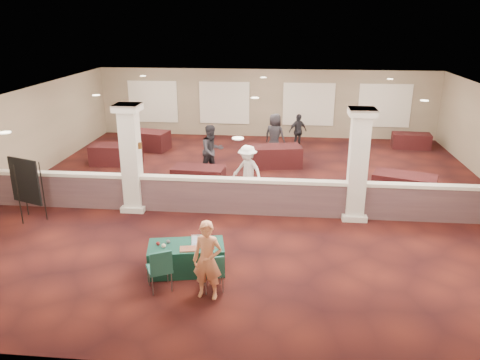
# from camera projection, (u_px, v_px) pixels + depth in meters

# --- Properties ---
(ground) EXTENTS (16.00, 16.00, 0.00)m
(ground) POSITION_uv_depth(u_px,v_px,m) (254.00, 195.00, 15.26)
(ground) COLOR #451611
(ground) RESTS_ON ground
(wall_back) EXTENTS (16.00, 0.04, 3.20)m
(wall_back) POSITION_uv_depth(u_px,v_px,m) (266.00, 103.00, 22.24)
(wall_back) COLOR #807158
(wall_back) RESTS_ON ground
(wall_front) EXTENTS (16.00, 0.04, 3.20)m
(wall_front) POSITION_uv_depth(u_px,v_px,m) (218.00, 286.00, 7.22)
(wall_front) COLOR #807158
(wall_front) RESTS_ON ground
(wall_left) EXTENTS (0.04, 16.00, 3.20)m
(wall_left) POSITION_uv_depth(u_px,v_px,m) (14.00, 142.00, 15.48)
(wall_left) COLOR #807158
(wall_left) RESTS_ON ground
(ceiling) EXTENTS (16.00, 16.00, 0.02)m
(ceiling) POSITION_uv_depth(u_px,v_px,m) (255.00, 97.00, 14.20)
(ceiling) COLOR white
(ceiling) RESTS_ON wall_back
(partition_wall) EXTENTS (15.60, 0.28, 1.10)m
(partition_wall) POSITION_uv_depth(u_px,v_px,m) (250.00, 196.00, 13.66)
(partition_wall) COLOR #4F353D
(partition_wall) RESTS_ON ground
(column_left) EXTENTS (0.72, 0.72, 3.20)m
(column_left) POSITION_uv_depth(u_px,v_px,m) (131.00, 157.00, 13.64)
(column_left) COLOR silver
(column_left) RESTS_ON ground
(column_right) EXTENTS (0.72, 0.72, 3.20)m
(column_right) POSITION_uv_depth(u_px,v_px,m) (358.00, 164.00, 13.03)
(column_right) COLOR silver
(column_right) RESTS_ON ground
(sconce_left) EXTENTS (0.12, 0.12, 0.18)m
(sconce_left) POSITION_uv_depth(u_px,v_px,m) (121.00, 145.00, 13.54)
(sconce_left) COLOR brown
(sconce_left) RESTS_ON column_left
(sconce_right) EXTENTS (0.12, 0.12, 0.18)m
(sconce_right) POSITION_uv_depth(u_px,v_px,m) (140.00, 146.00, 13.49)
(sconce_right) COLOR brown
(sconce_right) RESTS_ON column_left
(near_table) EXTENTS (1.83, 1.17, 0.65)m
(near_table) POSITION_uv_depth(u_px,v_px,m) (187.00, 258.00, 10.66)
(near_table) COLOR #103D35
(near_table) RESTS_ON ground
(conf_chair_main) EXTENTS (0.55, 0.55, 0.87)m
(conf_chair_main) POSITION_uv_depth(u_px,v_px,m) (213.00, 270.00, 9.79)
(conf_chair_main) COLOR #1E5751
(conf_chair_main) RESTS_ON ground
(conf_chair_side) EXTENTS (0.66, 0.66, 0.98)m
(conf_chair_side) POSITION_uv_depth(u_px,v_px,m) (160.00, 267.00, 9.78)
(conf_chair_side) COLOR #1E5751
(conf_chair_side) RESTS_ON ground
(easel_board) EXTENTS (1.03, 0.65, 1.84)m
(easel_board) POSITION_uv_depth(u_px,v_px,m) (25.00, 182.00, 13.03)
(easel_board) COLOR black
(easel_board) RESTS_ON ground
(woman) EXTENTS (0.66, 0.48, 1.69)m
(woman) POSITION_uv_depth(u_px,v_px,m) (207.00, 260.00, 9.49)
(woman) COLOR #FFA96E
(woman) RESTS_ON ground
(far_table_front_left) EXTENTS (1.95, 1.02, 0.78)m
(far_table_front_left) POSITION_uv_depth(u_px,v_px,m) (116.00, 154.00, 18.38)
(far_table_front_left) COLOR black
(far_table_front_left) RESTS_ON ground
(far_table_front_center) EXTENTS (1.80, 0.99, 0.71)m
(far_table_front_center) POSITION_uv_depth(u_px,v_px,m) (199.00, 177.00, 15.92)
(far_table_front_center) COLOR black
(far_table_front_center) RESTS_ON ground
(far_table_front_right) EXTENTS (2.13, 1.56, 0.78)m
(far_table_front_right) POSITION_uv_depth(u_px,v_px,m) (404.00, 186.00, 14.96)
(far_table_front_right) COLOR black
(far_table_front_right) RESTS_ON ground
(far_table_back_left) EXTENTS (2.18, 1.39, 0.82)m
(far_table_back_left) POSITION_uv_depth(u_px,v_px,m) (145.00, 140.00, 20.42)
(far_table_back_left) COLOR black
(far_table_back_left) RESTS_ON ground
(far_table_back_center) EXTENTS (2.15, 1.37, 0.81)m
(far_table_back_center) POSITION_uv_depth(u_px,v_px,m) (275.00, 156.00, 18.08)
(far_table_back_center) COLOR black
(far_table_back_center) RESTS_ON ground
(far_table_back_right) EXTENTS (1.68, 0.94, 0.66)m
(far_table_back_right) POSITION_uv_depth(u_px,v_px,m) (411.00, 141.00, 20.64)
(far_table_back_right) COLOR black
(far_table_back_right) RESTS_ON ground
(attendee_a) EXTENTS (1.03, 0.97, 1.90)m
(attendee_a) POSITION_uv_depth(u_px,v_px,m) (212.00, 151.00, 16.79)
(attendee_a) COLOR black
(attendee_a) RESTS_ON ground
(attendee_b) EXTENTS (1.18, 0.97, 1.68)m
(attendee_b) POSITION_uv_depth(u_px,v_px,m) (247.00, 171.00, 15.00)
(attendee_b) COLOR silver
(attendee_b) RESTS_ON ground
(attendee_c) EXTENTS (0.98, 0.83, 1.52)m
(attendee_c) POSITION_uv_depth(u_px,v_px,m) (298.00, 131.00, 20.50)
(attendee_c) COLOR black
(attendee_c) RESTS_ON ground
(attendee_d) EXTENTS (1.03, 0.83, 1.83)m
(attendee_d) POSITION_uv_depth(u_px,v_px,m) (275.00, 136.00, 19.07)
(attendee_d) COLOR black
(attendee_d) RESTS_ON ground
(laptop_base) EXTENTS (0.33, 0.26, 0.02)m
(laptop_base) POSITION_uv_depth(u_px,v_px,m) (198.00, 245.00, 10.53)
(laptop_base) COLOR silver
(laptop_base) RESTS_ON near_table
(laptop_screen) EXTENTS (0.29, 0.07, 0.20)m
(laptop_screen) POSITION_uv_depth(u_px,v_px,m) (198.00, 239.00, 10.59)
(laptop_screen) COLOR silver
(laptop_screen) RESTS_ON near_table
(screen_glow) EXTENTS (0.26, 0.06, 0.17)m
(screen_glow) POSITION_uv_depth(u_px,v_px,m) (198.00, 239.00, 10.59)
(screen_glow) COLOR silver
(screen_glow) RESTS_ON near_table
(knitting) EXTENTS (0.40, 0.33, 0.03)m
(knitting) POSITION_uv_depth(u_px,v_px,m) (188.00, 249.00, 10.34)
(knitting) COLOR #D35421
(knitting) RESTS_ON near_table
(yarn_cream) EXTENTS (0.10, 0.10, 0.10)m
(yarn_cream) POSITION_uv_depth(u_px,v_px,m) (164.00, 246.00, 10.40)
(yarn_cream) COLOR beige
(yarn_cream) RESTS_ON near_table
(yarn_red) EXTENTS (0.09, 0.09, 0.09)m
(yarn_red) POSITION_uv_depth(u_px,v_px,m) (158.00, 243.00, 10.52)
(yarn_red) COLOR maroon
(yarn_red) RESTS_ON near_table
(yarn_grey) EXTENTS (0.09, 0.09, 0.09)m
(yarn_grey) POSITION_uv_depth(u_px,v_px,m) (168.00, 242.00, 10.60)
(yarn_grey) COLOR #49494D
(yarn_grey) RESTS_ON near_table
(scissors) EXTENTS (0.11, 0.05, 0.01)m
(scissors) POSITION_uv_depth(u_px,v_px,m) (212.00, 249.00, 10.36)
(scissors) COLOR red
(scissors) RESTS_ON near_table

